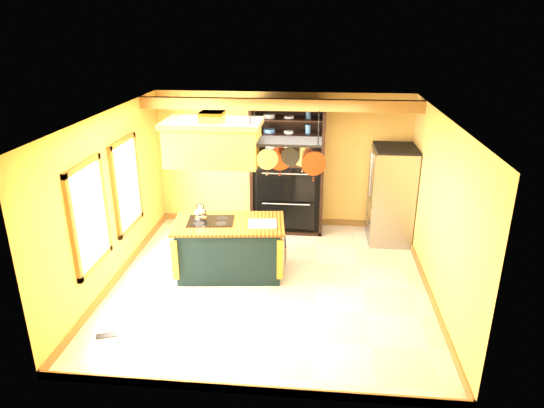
% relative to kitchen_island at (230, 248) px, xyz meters
% --- Properties ---
extents(floor, '(5.00, 5.00, 0.00)m').
position_rel_kitchen_island_xyz_m(floor, '(0.69, -0.28, -0.47)').
color(floor, beige).
rests_on(floor, ground).
extents(ceiling, '(5.00, 5.00, 0.00)m').
position_rel_kitchen_island_xyz_m(ceiling, '(0.69, -0.28, 2.23)').
color(ceiling, white).
rests_on(ceiling, wall_back).
extents(wall_back, '(5.00, 0.02, 2.70)m').
position_rel_kitchen_island_xyz_m(wall_back, '(0.69, 2.22, 0.88)').
color(wall_back, gold).
rests_on(wall_back, floor).
extents(wall_front, '(5.00, 0.02, 2.70)m').
position_rel_kitchen_island_xyz_m(wall_front, '(0.69, -2.78, 0.88)').
color(wall_front, gold).
rests_on(wall_front, floor).
extents(wall_left, '(0.02, 5.00, 2.70)m').
position_rel_kitchen_island_xyz_m(wall_left, '(-1.81, -0.28, 0.88)').
color(wall_left, gold).
rests_on(wall_left, floor).
extents(wall_right, '(0.02, 5.00, 2.70)m').
position_rel_kitchen_island_xyz_m(wall_right, '(3.19, -0.28, 0.88)').
color(wall_right, gold).
rests_on(wall_right, floor).
extents(ceiling_beam, '(5.00, 0.15, 0.20)m').
position_rel_kitchen_island_xyz_m(ceiling_beam, '(0.69, 1.42, 2.12)').
color(ceiling_beam, olive).
rests_on(ceiling_beam, ceiling).
extents(window_near, '(0.06, 1.06, 1.56)m').
position_rel_kitchen_island_xyz_m(window_near, '(-1.77, -1.08, 0.93)').
color(window_near, olive).
rests_on(window_near, wall_left).
extents(window_far, '(0.06, 1.06, 1.56)m').
position_rel_kitchen_island_xyz_m(window_far, '(-1.77, 0.32, 0.93)').
color(window_far, olive).
rests_on(window_far, wall_left).
extents(kitchen_island, '(1.87, 1.17, 1.11)m').
position_rel_kitchen_island_xyz_m(kitchen_island, '(0.00, 0.00, 0.00)').
color(kitchen_island, black).
rests_on(kitchen_island, floor).
extents(range_hood, '(1.48, 0.84, 0.80)m').
position_rel_kitchen_island_xyz_m(range_hood, '(-0.20, -0.00, 1.78)').
color(range_hood, '#AF7D2B').
rests_on(range_hood, ceiling).
extents(pot_rack, '(1.20, 0.54, 0.91)m').
position_rel_kitchen_island_xyz_m(pot_rack, '(0.92, -0.00, 1.68)').
color(pot_rack, black).
rests_on(pot_rack, ceiling).
extents(refrigerator, '(0.78, 0.91, 1.79)m').
position_rel_kitchen_island_xyz_m(refrigerator, '(2.79, 1.62, 0.40)').
color(refrigerator, '#93969C').
rests_on(refrigerator, floor).
extents(hutch, '(1.41, 0.64, 2.50)m').
position_rel_kitchen_island_xyz_m(hutch, '(0.82, 1.95, 0.48)').
color(hutch, black).
rests_on(hutch, floor).
extents(floor_register, '(0.30, 0.21, 0.01)m').
position_rel_kitchen_island_xyz_m(floor_register, '(-1.36, -1.87, -0.46)').
color(floor_register, black).
rests_on(floor_register, floor).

